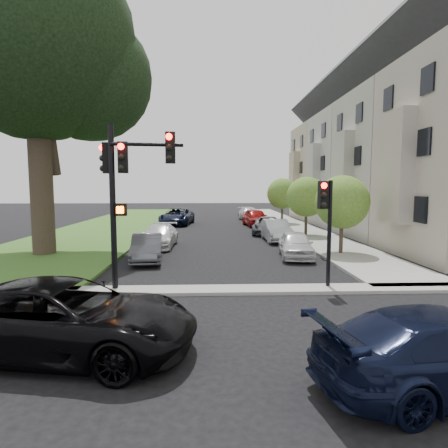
{
  "coord_description": "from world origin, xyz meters",
  "views": [
    {
      "loc": [
        -0.59,
        -10.32,
        3.54
      ],
      "look_at": [
        0.0,
        5.0,
        2.0
      ],
      "focal_mm": 30.0,
      "sensor_mm": 36.0,
      "label": 1
    }
  ],
  "objects_px": {
    "car_parked_0": "(296,244)",
    "car_parked_2": "(268,225)",
    "small_tree_a": "(342,202)",
    "car_parked_6": "(159,236)",
    "small_tree_b": "(306,197)",
    "car_parked_1": "(276,230)",
    "car_parked_8": "(177,216)",
    "small_tree_c": "(282,194)",
    "car_parked_5": "(147,248)",
    "traffic_signal_secondary": "(326,214)",
    "car_parked_4": "(250,214)",
    "traffic_signal_main": "(126,178)",
    "car_cross_near": "(64,318)",
    "eucalyptus": "(33,40)",
    "car_parked_3": "(256,217)"
  },
  "relations": [
    {
      "from": "car_parked_0",
      "to": "car_parked_2",
      "type": "height_order",
      "value": "car_parked_0"
    },
    {
      "from": "small_tree_a",
      "to": "car_parked_6",
      "type": "bearing_deg",
      "value": 163.1
    },
    {
      "from": "small_tree_b",
      "to": "car_parked_0",
      "type": "distance_m",
      "value": 8.4
    },
    {
      "from": "car_parked_1",
      "to": "car_parked_8",
      "type": "xyz_separation_m",
      "value": [
        -7.33,
        10.74,
        0.07
      ]
    },
    {
      "from": "small_tree_b",
      "to": "car_parked_2",
      "type": "distance_m",
      "value": 3.67
    },
    {
      "from": "small_tree_b",
      "to": "small_tree_c",
      "type": "xyz_separation_m",
      "value": [
        -0.0,
        8.71,
        0.06
      ]
    },
    {
      "from": "car_parked_2",
      "to": "car_parked_5",
      "type": "distance_m",
      "value": 12.38
    },
    {
      "from": "traffic_signal_secondary",
      "to": "car_parked_2",
      "type": "relative_size",
      "value": 0.82
    },
    {
      "from": "car_parked_0",
      "to": "car_parked_8",
      "type": "height_order",
      "value": "car_parked_8"
    },
    {
      "from": "car_parked_6",
      "to": "car_parked_4",
      "type": "bearing_deg",
      "value": 69.8
    },
    {
      "from": "traffic_signal_main",
      "to": "car_parked_6",
      "type": "height_order",
      "value": "traffic_signal_main"
    },
    {
      "from": "traffic_signal_secondary",
      "to": "car_cross_near",
      "type": "bearing_deg",
      "value": -146.1
    },
    {
      "from": "car_parked_2",
      "to": "small_tree_b",
      "type": "bearing_deg",
      "value": -23.15
    },
    {
      "from": "car_parked_5",
      "to": "eucalyptus",
      "type": "bearing_deg",
      "value": 157.32
    },
    {
      "from": "eucalyptus",
      "to": "traffic_signal_secondary",
      "type": "distance_m",
      "value": 16.36
    },
    {
      "from": "small_tree_a",
      "to": "car_parked_3",
      "type": "height_order",
      "value": "small_tree_a"
    },
    {
      "from": "car_parked_6",
      "to": "car_parked_2",
      "type": "bearing_deg",
      "value": 40.93
    },
    {
      "from": "car_parked_2",
      "to": "car_parked_4",
      "type": "height_order",
      "value": "car_parked_4"
    },
    {
      "from": "car_parked_6",
      "to": "car_parked_5",
      "type": "bearing_deg",
      "value": -87.72
    },
    {
      "from": "car_parked_5",
      "to": "small_tree_a",
      "type": "bearing_deg",
      "value": 0.79
    },
    {
      "from": "eucalyptus",
      "to": "traffic_signal_secondary",
      "type": "xyz_separation_m",
      "value": [
        12.52,
        -6.81,
        -8.04
      ]
    },
    {
      "from": "car_parked_5",
      "to": "car_cross_near",
      "type": "bearing_deg",
      "value": -96.92
    },
    {
      "from": "car_parked_0",
      "to": "car_parked_6",
      "type": "height_order",
      "value": "car_parked_0"
    },
    {
      "from": "small_tree_a",
      "to": "small_tree_c",
      "type": "xyz_separation_m",
      "value": [
        0.0,
        15.81,
        0.13
      ]
    },
    {
      "from": "car_parked_5",
      "to": "car_parked_6",
      "type": "height_order",
      "value": "car_parked_6"
    },
    {
      "from": "small_tree_c",
      "to": "car_parked_6",
      "type": "xyz_separation_m",
      "value": [
        -9.76,
        -12.85,
        -2.21
      ]
    },
    {
      "from": "traffic_signal_secondary",
      "to": "car_parked_0",
      "type": "bearing_deg",
      "value": 86.77
    },
    {
      "from": "car_parked_3",
      "to": "eucalyptus",
      "type": "bearing_deg",
      "value": -138.98
    },
    {
      "from": "eucalyptus",
      "to": "car_parked_3",
      "type": "xyz_separation_m",
      "value": [
        12.67,
        13.84,
        -9.88
      ]
    },
    {
      "from": "eucalyptus",
      "to": "traffic_signal_main",
      "type": "bearing_deg",
      "value": -49.44
    },
    {
      "from": "traffic_signal_secondary",
      "to": "car_parked_4",
      "type": "relative_size",
      "value": 0.81
    },
    {
      "from": "car_parked_5",
      "to": "car_parked_6",
      "type": "relative_size",
      "value": 0.87
    },
    {
      "from": "traffic_signal_main",
      "to": "car_parked_8",
      "type": "height_order",
      "value": "traffic_signal_main"
    },
    {
      "from": "car_parked_6",
      "to": "car_cross_near",
      "type": "bearing_deg",
      "value": -88.02
    },
    {
      "from": "traffic_signal_secondary",
      "to": "car_parked_6",
      "type": "relative_size",
      "value": 0.83
    },
    {
      "from": "car_parked_0",
      "to": "car_parked_6",
      "type": "xyz_separation_m",
      "value": [
        -7.25,
        3.58,
        -0.0
      ]
    },
    {
      "from": "car_parked_2",
      "to": "car_parked_6",
      "type": "height_order",
      "value": "car_parked_6"
    },
    {
      "from": "car_cross_near",
      "to": "car_parked_4",
      "type": "xyz_separation_m",
      "value": [
        7.27,
        31.21,
        -0.11
      ]
    },
    {
      "from": "small_tree_b",
      "to": "car_parked_1",
      "type": "xyz_separation_m",
      "value": [
        -2.49,
        -2.05,
        -2.11
      ]
    },
    {
      "from": "eucalyptus",
      "to": "car_parked_4",
      "type": "bearing_deg",
      "value": 57.05
    },
    {
      "from": "car_cross_near",
      "to": "car_parked_5",
      "type": "bearing_deg",
      "value": 8.1
    },
    {
      "from": "traffic_signal_main",
      "to": "car_parked_4",
      "type": "xyz_separation_m",
      "value": [
        6.96,
        26.43,
        -3.16
      ]
    },
    {
      "from": "car_parked_0",
      "to": "car_parked_8",
      "type": "bearing_deg",
      "value": 120.38
    },
    {
      "from": "car_parked_2",
      "to": "car_parked_8",
      "type": "bearing_deg",
      "value": 147.27
    },
    {
      "from": "small_tree_b",
      "to": "car_parked_3",
      "type": "distance_m",
      "value": 7.91
    },
    {
      "from": "traffic_signal_secondary",
      "to": "car_parked_2",
      "type": "bearing_deg",
      "value": 88.56
    },
    {
      "from": "small_tree_a",
      "to": "car_parked_4",
      "type": "xyz_separation_m",
      "value": [
        -2.61,
        20.09,
        -2.07
      ]
    },
    {
      "from": "eucalyptus",
      "to": "small_tree_a",
      "type": "height_order",
      "value": "eucalyptus"
    },
    {
      "from": "car_parked_3",
      "to": "car_parked_4",
      "type": "xyz_separation_m",
      "value": [
        0.08,
        5.83,
        -0.11
      ]
    },
    {
      "from": "small_tree_b",
      "to": "car_parked_2",
      "type": "xyz_separation_m",
      "value": [
        -2.45,
        1.66,
        -2.17
      ]
    }
  ]
}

